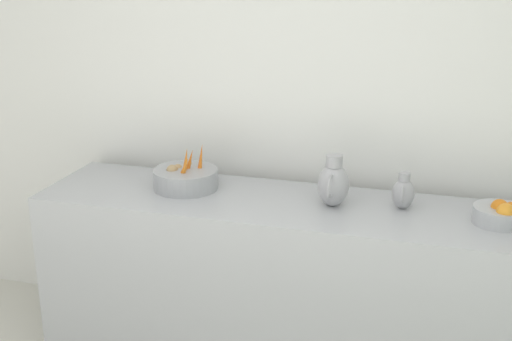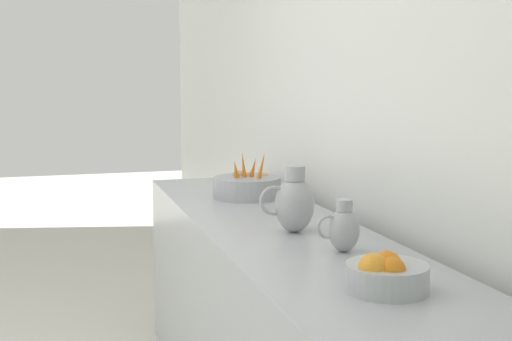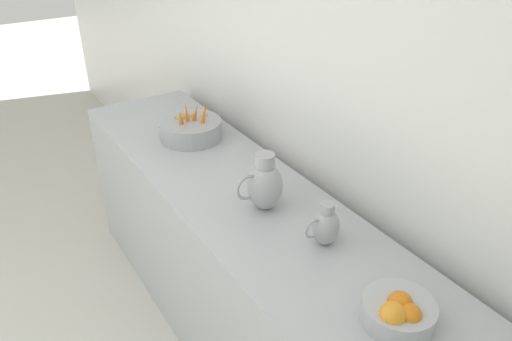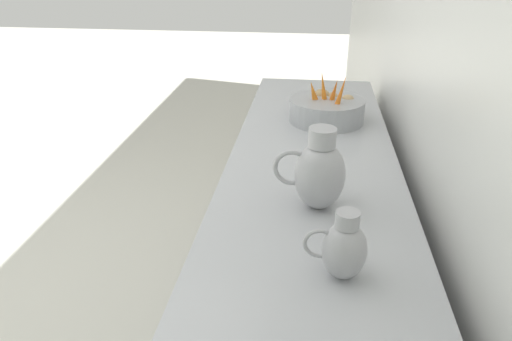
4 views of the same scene
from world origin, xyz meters
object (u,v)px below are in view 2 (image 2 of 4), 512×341
(orange_bowl, at_px, (386,275))
(metal_pitcher_tall, at_px, (294,202))
(vegetable_colander, at_px, (247,187))
(metal_pitcher_short, at_px, (343,228))

(orange_bowl, height_order, metal_pitcher_tall, metal_pitcher_tall)
(metal_pitcher_tall, bearing_deg, vegetable_colander, -92.68)
(orange_bowl, xyz_separation_m, metal_pitcher_tall, (-0.01, -0.76, 0.07))
(vegetable_colander, distance_m, metal_pitcher_short, 1.09)
(vegetable_colander, bearing_deg, metal_pitcher_tall, 87.32)
(orange_bowl, distance_m, metal_pitcher_tall, 0.76)
(metal_pitcher_tall, bearing_deg, orange_bowl, 89.56)
(metal_pitcher_tall, bearing_deg, metal_pitcher_short, 100.46)
(vegetable_colander, height_order, orange_bowl, vegetable_colander)
(metal_pitcher_short, bearing_deg, vegetable_colander, -88.76)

